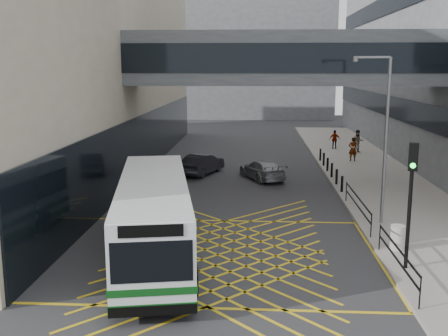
% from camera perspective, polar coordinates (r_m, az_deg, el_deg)
% --- Properties ---
extents(ground, '(120.00, 120.00, 0.00)m').
position_cam_1_polar(ground, '(20.18, -0.69, -9.44)').
color(ground, '#333335').
extents(building_far, '(28.00, 16.00, 18.00)m').
position_cam_1_polar(building_far, '(78.97, 1.00, 12.35)').
color(building_far, slate).
rests_on(building_far, ground).
extents(skybridge, '(20.00, 4.10, 3.00)m').
position_cam_1_polar(skybridge, '(30.92, 6.59, 11.74)').
color(skybridge, '#4F5459').
rests_on(skybridge, ground).
extents(pavement, '(6.00, 54.00, 0.16)m').
position_cam_1_polar(pavement, '(35.41, 15.80, -0.80)').
color(pavement, gray).
rests_on(pavement, ground).
extents(box_junction, '(12.00, 9.00, 0.01)m').
position_cam_1_polar(box_junction, '(20.18, -0.69, -9.43)').
color(box_junction, gold).
rests_on(box_junction, ground).
extents(bus, '(4.35, 10.97, 3.00)m').
position_cam_1_polar(bus, '(19.63, -7.64, -5.19)').
color(bus, white).
rests_on(bus, ground).
extents(car_white, '(2.37, 4.68, 1.43)m').
position_cam_1_polar(car_white, '(22.62, -7.16, -5.35)').
color(car_white, silver).
rests_on(car_white, ground).
extents(car_dark, '(3.14, 4.70, 1.37)m').
position_cam_1_polar(car_dark, '(34.88, -2.41, 0.44)').
color(car_dark, black).
rests_on(car_dark, ground).
extents(car_silver, '(3.33, 4.56, 1.31)m').
position_cam_1_polar(car_silver, '(33.34, 4.16, -0.12)').
color(car_silver, gray).
rests_on(car_silver, ground).
extents(traffic_light, '(0.35, 0.53, 4.42)m').
position_cam_1_polar(traffic_light, '(18.66, 19.69, -2.06)').
color(traffic_light, black).
rests_on(traffic_light, pavement).
extents(street_lamp, '(1.63, 0.71, 7.33)m').
position_cam_1_polar(street_lamp, '(23.84, 16.86, 3.98)').
color(street_lamp, slate).
rests_on(street_lamp, pavement).
extents(litter_bin, '(0.55, 0.55, 0.95)m').
position_cam_1_polar(litter_bin, '(21.20, 18.36, -7.19)').
color(litter_bin, '#ADA89E').
rests_on(litter_bin, pavement).
extents(kerb_railings, '(0.05, 12.54, 1.00)m').
position_cam_1_polar(kerb_railings, '(22.07, 15.87, -5.67)').
color(kerb_railings, black).
rests_on(kerb_railings, pavement).
extents(bollards, '(0.14, 10.14, 0.90)m').
position_cam_1_polar(bollards, '(34.82, 11.42, 0.09)').
color(bollards, black).
rests_on(bollards, pavement).
extents(pedestrian_a, '(0.74, 0.56, 1.76)m').
position_cam_1_polar(pedestrian_a, '(39.97, 13.84, 1.99)').
color(pedestrian_a, gray).
rests_on(pedestrian_a, pavement).
extents(pedestrian_b, '(0.92, 0.57, 1.83)m').
position_cam_1_polar(pedestrian_b, '(44.09, 14.38, 2.82)').
color(pedestrian_b, gray).
rests_on(pedestrian_b, pavement).
extents(pedestrian_c, '(1.00, 0.59, 1.59)m').
position_cam_1_polar(pedestrian_c, '(45.66, 11.96, 3.05)').
color(pedestrian_c, gray).
rests_on(pedestrian_c, pavement).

